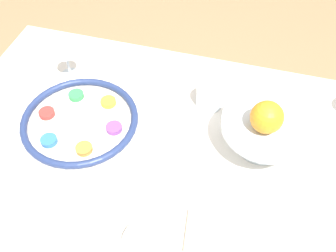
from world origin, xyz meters
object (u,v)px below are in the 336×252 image
(orange_fruit, at_px, (267,117))
(cup_near, at_px, (312,117))
(fruit_stand, at_px, (265,126))
(cup_mid, at_px, (209,96))
(wine_glass, at_px, (64,48))
(bread_plate, at_px, (210,236))
(seder_plate, at_px, (80,121))
(napkin_roll, at_px, (156,249))

(orange_fruit, relative_size, cup_near, 1.05)
(fruit_stand, relative_size, cup_mid, 2.92)
(wine_glass, height_order, bread_plate, wine_glass)
(seder_plate, height_order, wine_glass, wine_glass)
(wine_glass, distance_m, cup_mid, 0.45)
(orange_fruit, bearing_deg, bread_plate, -105.30)
(fruit_stand, xyz_separation_m, orange_fruit, (-0.01, -0.03, 0.06))
(napkin_roll, relative_size, cup_near, 2.02)
(napkin_roll, bearing_deg, orange_fruit, 61.53)
(fruit_stand, bearing_deg, wine_glass, 168.42)
(bread_plate, relative_size, cup_near, 2.51)
(fruit_stand, xyz_separation_m, cup_mid, (-0.16, 0.12, -0.05))
(orange_fruit, bearing_deg, cup_mid, 137.61)
(fruit_stand, bearing_deg, orange_fruit, -101.04)
(cup_near, bearing_deg, cup_mid, 179.11)
(seder_plate, distance_m, bread_plate, 0.48)
(seder_plate, relative_size, fruit_stand, 1.46)
(cup_mid, bearing_deg, cup_near, -0.89)
(fruit_stand, relative_size, bread_plate, 1.16)
(bread_plate, height_order, napkin_roll, napkin_roll)
(seder_plate, xyz_separation_m, orange_fruit, (0.49, 0.03, 0.13))
(napkin_roll, bearing_deg, fruit_stand, 62.71)
(bread_plate, distance_m, cup_mid, 0.42)
(seder_plate, height_order, cup_near, cup_near)
(wine_glass, relative_size, orange_fruit, 1.79)
(orange_fruit, bearing_deg, napkin_roll, -118.47)
(napkin_roll, bearing_deg, wine_glass, 131.63)
(bread_plate, bearing_deg, wine_glass, 142.15)
(wine_glass, height_order, cup_mid, wine_glass)
(fruit_stand, distance_m, cup_mid, 0.21)
(seder_plate, relative_size, cup_near, 4.26)
(napkin_roll, xyz_separation_m, cup_near, (0.31, 0.47, 0.01))
(orange_fruit, bearing_deg, fruit_stand, 78.96)
(orange_fruit, relative_size, cup_mid, 1.05)
(fruit_stand, bearing_deg, cup_mid, 144.25)
(orange_fruit, distance_m, napkin_roll, 0.39)
(napkin_roll, bearing_deg, seder_plate, 136.22)
(cup_near, bearing_deg, orange_fruit, -132.76)
(wine_glass, relative_size, fruit_stand, 0.64)
(fruit_stand, height_order, cup_near, fruit_stand)
(seder_plate, height_order, napkin_roll, napkin_roll)
(fruit_stand, xyz_separation_m, cup_near, (0.12, 0.11, -0.05))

